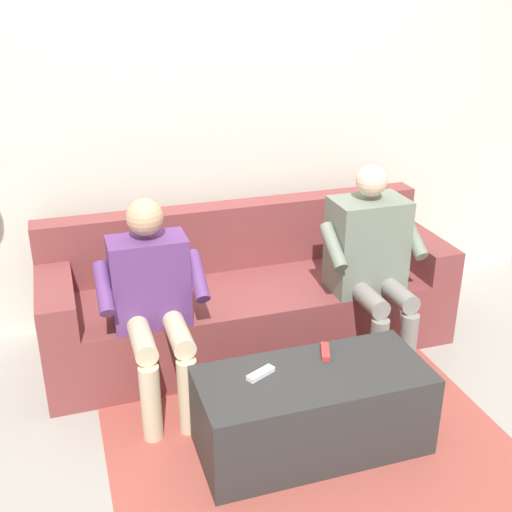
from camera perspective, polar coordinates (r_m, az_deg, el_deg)
name	(u,v)px	position (r m, az deg, el deg)	size (l,w,h in m)	color
ground_plane	(289,408)	(3.44, 2.96, -13.46)	(8.00, 8.00, 0.00)	gray
back_wall	(222,111)	(4.00, -3.08, 12.84)	(4.68, 0.06, 2.65)	beige
couch	(248,299)	(3.87, -0.77, -3.84)	(2.39, 0.77, 0.81)	brown
coffee_table	(312,410)	(3.10, 5.07, -13.59)	(1.08, 0.48, 0.41)	#2D2D2D
person_left_seated	(371,255)	(3.65, 10.23, 0.09)	(0.57, 0.57, 1.14)	slate
person_right_seated	(153,296)	(3.26, -9.23, -3.54)	(0.55, 0.58, 1.09)	#5B3370
remote_red	(325,352)	(3.11, 6.22, -8.50)	(0.14, 0.04, 0.03)	#B73333
remote_white	(261,374)	(2.94, 0.42, -10.47)	(0.14, 0.04, 0.02)	white
floor_rug	(303,431)	(3.30, 4.19, -15.32)	(1.91, 1.65, 0.01)	#9E473D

